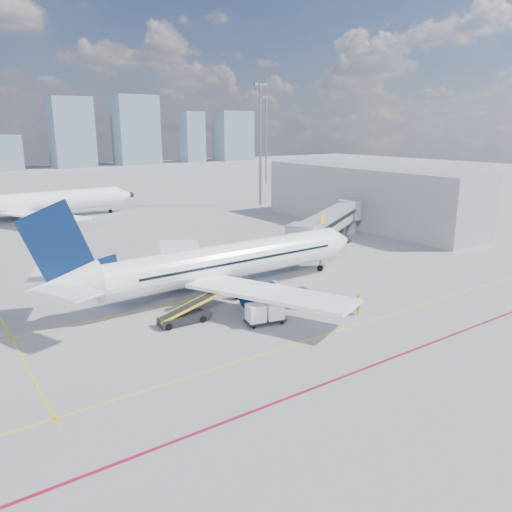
{
  "coord_description": "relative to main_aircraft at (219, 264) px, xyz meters",
  "views": [
    {
      "loc": [
        -25.11,
        -33.93,
        16.49
      ],
      "look_at": [
        2.6,
        5.83,
        4.0
      ],
      "focal_mm": 35.0,
      "sensor_mm": 36.0,
      "label": 1
    }
  ],
  "objects": [
    {
      "name": "belt_loader",
      "position": [
        -6.54,
        -5.06,
        -2.58
      ],
      "size": [
        6.09,
        1.8,
        2.47
      ],
      "rotation": [
        0.0,
        0.0,
        -0.04
      ],
      "color": "black",
      "rests_on": "ground"
    },
    {
      "name": "jet_bridge",
      "position": [
        24.03,
        8.96,
        0.52
      ],
      "size": [
        23.55,
        15.78,
        6.3
      ],
      "color": "gray",
      "rests_on": "ground"
    },
    {
      "name": "floodlight_mast_ne",
      "position": [
        38.52,
        47.05,
        10.36
      ],
      "size": [
        3.2,
        0.61,
        25.45
      ],
      "color": "slate",
      "rests_on": "ground"
    },
    {
      "name": "cargo_dolly",
      "position": [
        -0.86,
        -9.16,
        -2.2
      ],
      "size": [
        3.65,
        2.2,
        1.87
      ],
      "rotation": [
        0.0,
        0.0,
        -0.21
      ],
      "color": "black",
      "rests_on": "ground"
    },
    {
      "name": "baggage_tug",
      "position": [
        4.92,
        -7.58,
        -2.39
      ],
      "size": [
        2.67,
        1.83,
        1.74
      ],
      "rotation": [
        0.0,
        0.0,
        -0.14
      ],
      "color": "white",
      "rests_on": "ground"
    },
    {
      "name": "second_aircraft",
      "position": [
        -7.27,
        54.69,
        -0.0
      ],
      "size": [
        39.99,
        34.83,
        11.66
      ],
      "rotation": [
        0.0,
        0.0,
        0.05
      ],
      "color": "white",
      "rests_on": "ground"
    },
    {
      "name": "floodlight_mast_far",
      "position": [
        65.52,
        82.05,
        10.36
      ],
      "size": [
        3.2,
        0.61,
        25.45
      ],
      "color": "slate",
      "rests_on": "ground"
    },
    {
      "name": "ground",
      "position": [
        0.52,
        -7.95,
        -3.22
      ],
      "size": [
        420.0,
        420.0,
        0.0
      ],
      "primitive_type": "plane",
      "color": "gray",
      "rests_on": "ground"
    },
    {
      "name": "terminal_block",
      "position": [
        40.47,
        18.05,
        1.78
      ],
      "size": [
        10.0,
        42.0,
        10.0
      ],
      "color": "gray",
      "rests_on": "ground"
    },
    {
      "name": "distant_skyline",
      "position": [
        10.98,
        182.05,
        9.34
      ],
      "size": [
        248.73,
        15.27,
        30.76
      ],
      "color": "slate",
      "rests_on": "ground"
    },
    {
      "name": "apron_markings",
      "position": [
        -0.06,
        -11.86,
        -3.22
      ],
      "size": [
        90.0,
        35.12,
        0.01
      ],
      "color": "#DBB90B",
      "rests_on": "ground"
    },
    {
      "name": "main_aircraft",
      "position": [
        0.0,
        0.0,
        0.0
      ],
      "size": [
        37.3,
        32.5,
        10.93
      ],
      "rotation": [
        0.0,
        0.0,
        0.02
      ],
      "color": "white",
      "rests_on": "ground"
    },
    {
      "name": "ramp_worker",
      "position": [
        7.4,
        -12.25,
        -2.25
      ],
      "size": [
        0.83,
        0.84,
        1.95
      ],
      "primitive_type": "imported",
      "rotation": [
        0.0,
        0.0,
        0.79
      ],
      "color": "gold",
      "rests_on": "ground"
    }
  ]
}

